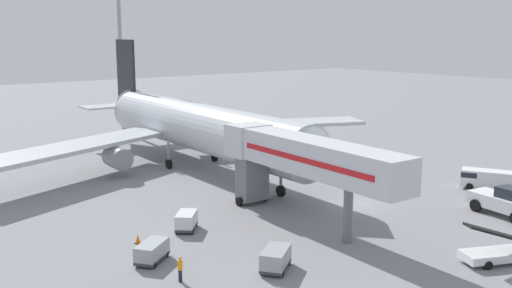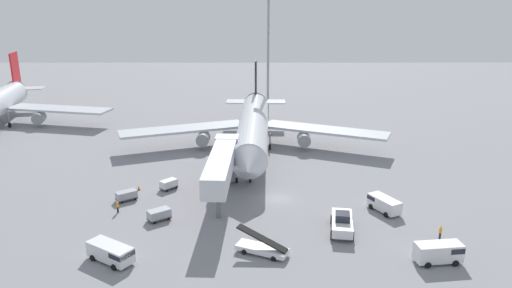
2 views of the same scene
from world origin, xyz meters
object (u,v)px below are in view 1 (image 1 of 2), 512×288
object	(u,v)px
service_van_mid_right	(485,178)
ground_crew_worker_midground	(180,268)
baggage_cart_outer_left	(276,258)
baggage_cart_far_left	(186,220)
airplane_at_gate	(195,126)
baggage_cart_mid_left	(152,251)
apron_light_mast	(119,5)
jet_bridge	(299,157)
pushback_tug	(506,202)
belt_loader_truck	(503,252)
safety_cone_alpha	(138,239)

from	to	relation	value
service_van_mid_right	ground_crew_worker_midground	world-z (taller)	service_van_mid_right
baggage_cart_outer_left	baggage_cart_far_left	xyz separation A→B (m)	(-0.59, 10.33, -0.00)
service_van_mid_right	baggage_cart_far_left	bearing A→B (deg)	165.70
airplane_at_gate	baggage_cart_mid_left	bearing A→B (deg)	-127.61
baggage_cart_outer_left	apron_light_mast	xyz separation A→B (m)	(15.16, 55.36, 18.74)
apron_light_mast	service_van_mid_right	bearing A→B (deg)	-74.96
baggage_cart_far_left	ground_crew_worker_midground	distance (m)	9.70
jet_bridge	baggage_cart_far_left	bearing A→B (deg)	155.00
pushback_tug	baggage_cart_mid_left	size ratio (longest dim) A/B	2.14
belt_loader_truck	apron_light_mast	bearing A→B (deg)	88.09
baggage_cart_far_left	baggage_cart_mid_left	size ratio (longest dim) A/B	0.90
apron_light_mast	baggage_cart_outer_left	bearing A→B (deg)	-105.31
baggage_cart_mid_left	apron_light_mast	xyz separation A→B (m)	(20.94, 49.18, 18.77)
service_van_mid_right	baggage_cart_far_left	xyz separation A→B (m)	(-29.89, 7.62, -0.31)
pushback_tug	safety_cone_alpha	size ratio (longest dim) A/B	9.51
airplane_at_gate	ground_crew_worker_midground	size ratio (longest dim) A/B	30.20
belt_loader_truck	apron_light_mast	distance (m)	66.54
baggage_cart_mid_left	ground_crew_worker_midground	distance (m)	3.98
pushback_tug	service_van_mid_right	size ratio (longest dim) A/B	1.29
airplane_at_gate	safety_cone_alpha	distance (m)	25.85
safety_cone_alpha	apron_light_mast	bearing A→B (deg)	66.08
jet_bridge	baggage_cart_mid_left	world-z (taller)	jet_bridge
pushback_tug	belt_loader_truck	world-z (taller)	belt_loader_truck
baggage_cart_far_left	baggage_cart_outer_left	bearing A→B (deg)	-86.74
jet_bridge	safety_cone_alpha	size ratio (longest dim) A/B	28.53
pushback_tug	service_van_mid_right	xyz separation A→B (m)	(6.53, 5.86, -0.08)
pushback_tug	baggage_cart_far_left	size ratio (longest dim) A/B	2.38
pushback_tug	safety_cone_alpha	world-z (taller)	pushback_tug
safety_cone_alpha	baggage_cart_mid_left	bearing A→B (deg)	-102.02
jet_bridge	ground_crew_worker_midground	size ratio (longest dim) A/B	11.75
belt_loader_truck	ground_crew_worker_midground	size ratio (longest dim) A/B	3.64
pushback_tug	baggage_cart_outer_left	bearing A→B (deg)	172.11
ground_crew_worker_midground	baggage_cart_mid_left	bearing A→B (deg)	88.19
baggage_cart_mid_left	ground_crew_worker_midground	bearing A→B (deg)	-91.81
safety_cone_alpha	apron_light_mast	world-z (taller)	apron_light_mast
airplane_at_gate	baggage_cart_mid_left	distance (m)	29.19
airplane_at_gate	ground_crew_worker_midground	xyz separation A→B (m)	(-17.77, -26.88, -3.85)
pushback_tug	baggage_cart_far_left	world-z (taller)	pushback_tug
airplane_at_gate	safety_cone_alpha	bearing A→B (deg)	-131.38
airplane_at_gate	pushback_tug	bearing A→B (deg)	-71.32
belt_loader_truck	apron_light_mast	xyz separation A→B (m)	(2.13, 63.80, 18.80)
baggage_cart_mid_left	ground_crew_worker_midground	size ratio (longest dim) A/B	1.83
jet_bridge	service_van_mid_right	world-z (taller)	jet_bridge
jet_bridge	service_van_mid_right	bearing A→B (deg)	-9.84
baggage_cart_far_left	apron_light_mast	size ratio (longest dim) A/B	0.10
service_van_mid_right	safety_cone_alpha	size ratio (longest dim) A/B	7.36
baggage_cart_outer_left	baggage_cart_mid_left	world-z (taller)	baggage_cart_outer_left
service_van_mid_right	baggage_cart_mid_left	world-z (taller)	service_van_mid_right
pushback_tug	baggage_cart_mid_left	xyz separation A→B (m)	(-28.55, 9.34, -0.42)
ground_crew_worker_midground	service_van_mid_right	bearing A→B (deg)	0.80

